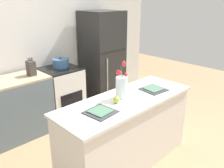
{
  "coord_description": "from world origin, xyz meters",
  "views": [
    {
      "loc": [
        -1.91,
        -1.72,
        2.04
      ],
      "look_at": [
        0.0,
        0.25,
        1.02
      ],
      "focal_mm": 38.0,
      "sensor_mm": 36.0,
      "label": 1
    }
  ],
  "objects_px": {
    "refrigerator": "(102,59)",
    "flower_vase": "(121,86)",
    "stove_range": "(62,94)",
    "pear_figurine": "(116,99)",
    "plate_setting_left": "(101,112)",
    "plate_setting_right": "(154,89)",
    "knife_block": "(31,68)",
    "cooking_pot": "(61,63)"
  },
  "relations": [
    {
      "from": "refrigerator",
      "to": "flower_vase",
      "type": "bearing_deg",
      "value": -125.02
    },
    {
      "from": "stove_range",
      "to": "pear_figurine",
      "type": "relative_size",
      "value": 7.38
    },
    {
      "from": "refrigerator",
      "to": "stove_range",
      "type": "bearing_deg",
      "value": -179.96
    },
    {
      "from": "plate_setting_left",
      "to": "plate_setting_right",
      "type": "relative_size",
      "value": 1.0
    },
    {
      "from": "stove_range",
      "to": "flower_vase",
      "type": "relative_size",
      "value": 2.05
    },
    {
      "from": "stove_range",
      "to": "plate_setting_right",
      "type": "xyz_separation_m",
      "value": [
        0.36,
        -1.65,
        0.45
      ]
    },
    {
      "from": "refrigerator",
      "to": "plate_setting_left",
      "type": "height_order",
      "value": "refrigerator"
    },
    {
      "from": "stove_range",
      "to": "plate_setting_left",
      "type": "height_order",
      "value": "plate_setting_left"
    },
    {
      "from": "flower_vase",
      "to": "plate_setting_right",
      "type": "height_order",
      "value": "flower_vase"
    },
    {
      "from": "flower_vase",
      "to": "pear_figurine",
      "type": "bearing_deg",
      "value": -155.88
    },
    {
      "from": "stove_range",
      "to": "refrigerator",
      "type": "height_order",
      "value": "refrigerator"
    },
    {
      "from": "plate_setting_left",
      "to": "stove_range",
      "type": "bearing_deg",
      "value": 71.28
    },
    {
      "from": "refrigerator",
      "to": "knife_block",
      "type": "xyz_separation_m",
      "value": [
        -1.46,
        -0.02,
        0.13
      ]
    },
    {
      "from": "plate_setting_right",
      "to": "plate_setting_left",
      "type": "bearing_deg",
      "value": 180.0
    },
    {
      "from": "flower_vase",
      "to": "knife_block",
      "type": "bearing_deg",
      "value": 104.3
    },
    {
      "from": "flower_vase",
      "to": "plate_setting_left",
      "type": "relative_size",
      "value": 1.43
    },
    {
      "from": "pear_figurine",
      "to": "cooking_pot",
      "type": "height_order",
      "value": "cooking_pot"
    },
    {
      "from": "refrigerator",
      "to": "plate_setting_left",
      "type": "xyz_separation_m",
      "value": [
        -1.51,
        -1.65,
        0.01
      ]
    },
    {
      "from": "plate_setting_right",
      "to": "cooking_pot",
      "type": "relative_size",
      "value": 1.15
    },
    {
      "from": "flower_vase",
      "to": "plate_setting_right",
      "type": "bearing_deg",
      "value": -13.78
    },
    {
      "from": "stove_range",
      "to": "flower_vase",
      "type": "xyz_separation_m",
      "value": [
        -0.12,
        -1.53,
        0.59
      ]
    },
    {
      "from": "plate_setting_right",
      "to": "knife_block",
      "type": "bearing_deg",
      "value": 118.07
    },
    {
      "from": "flower_vase",
      "to": "plate_setting_right",
      "type": "relative_size",
      "value": 1.43
    },
    {
      "from": "stove_range",
      "to": "cooking_pot",
      "type": "height_order",
      "value": "cooking_pot"
    },
    {
      "from": "plate_setting_left",
      "to": "cooking_pot",
      "type": "height_order",
      "value": "cooking_pot"
    },
    {
      "from": "refrigerator",
      "to": "cooking_pot",
      "type": "xyz_separation_m",
      "value": [
        -0.9,
        0.03,
        0.09
      ]
    },
    {
      "from": "knife_block",
      "to": "refrigerator",
      "type": "bearing_deg",
      "value": 0.97
    },
    {
      "from": "refrigerator",
      "to": "pear_figurine",
      "type": "xyz_separation_m",
      "value": [
        -1.22,
        -1.6,
        0.05
      ]
    },
    {
      "from": "pear_figurine",
      "to": "plate_setting_right",
      "type": "xyz_separation_m",
      "value": [
        0.63,
        -0.05,
        -0.04
      ]
    },
    {
      "from": "stove_range",
      "to": "flower_vase",
      "type": "height_order",
      "value": "flower_vase"
    },
    {
      "from": "stove_range",
      "to": "knife_block",
      "type": "xyz_separation_m",
      "value": [
        -0.51,
        -0.02,
        0.57
      ]
    },
    {
      "from": "pear_figurine",
      "to": "cooking_pot",
      "type": "bearing_deg",
      "value": 78.92
    },
    {
      "from": "plate_setting_left",
      "to": "plate_setting_right",
      "type": "bearing_deg",
      "value": 0.0
    },
    {
      "from": "knife_block",
      "to": "stove_range",
      "type": "bearing_deg",
      "value": 2.69
    },
    {
      "from": "refrigerator",
      "to": "flower_vase",
      "type": "xyz_separation_m",
      "value": [
        -1.07,
        -1.53,
        0.15
      ]
    },
    {
      "from": "cooking_pot",
      "to": "pear_figurine",
      "type": "bearing_deg",
      "value": -101.08
    },
    {
      "from": "plate_setting_left",
      "to": "knife_block",
      "type": "bearing_deg",
      "value": 88.2
    },
    {
      "from": "cooking_pot",
      "to": "plate_setting_left",
      "type": "bearing_deg",
      "value": -109.76
    },
    {
      "from": "stove_range",
      "to": "plate_setting_right",
      "type": "relative_size",
      "value": 2.94
    },
    {
      "from": "flower_vase",
      "to": "stove_range",
      "type": "bearing_deg",
      "value": 85.38
    },
    {
      "from": "flower_vase",
      "to": "plate_setting_left",
      "type": "bearing_deg",
      "value": -164.79
    },
    {
      "from": "plate_setting_left",
      "to": "plate_setting_right",
      "type": "height_order",
      "value": "same"
    }
  ]
}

